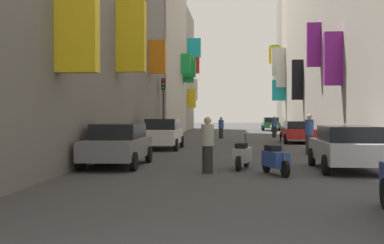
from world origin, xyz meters
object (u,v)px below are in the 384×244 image
(pedestrian_near_left, at_px, (208,145))
(pedestrian_near_right, at_px, (221,128))
(scooter_white, at_px, (274,127))
(scooter_silver, at_px, (242,155))
(parked_car_red, at_px, (298,131))
(parked_car_grey, at_px, (118,144))
(parked_car_green, at_px, (271,124))
(scooter_green, at_px, (274,129))
(scooter_blue, at_px, (275,159))
(pedestrian_crossing, at_px, (309,134))
(parked_car_silver, at_px, (347,147))
(pedestrian_mid_street, at_px, (274,127))
(traffic_light_near_corner, at_px, (163,98))
(parked_car_white, at_px, (162,133))

(pedestrian_near_left, relative_size, pedestrian_near_right, 1.09)
(scooter_white, bearing_deg, scooter_silver, -95.86)
(parked_car_red, bearing_deg, parked_car_grey, -117.63)
(parked_car_grey, bearing_deg, parked_car_green, 78.56)
(scooter_silver, distance_m, pedestrian_near_right, 20.88)
(parked_car_red, relative_size, scooter_green, 2.35)
(scooter_blue, bearing_deg, pedestrian_crossing, 75.07)
(parked_car_silver, distance_m, parked_car_grey, 7.58)
(pedestrian_mid_street, bearing_deg, parked_car_red, -83.22)
(parked_car_red, relative_size, scooter_white, 2.37)
(scooter_white, bearing_deg, traffic_light_near_corner, -115.57)
(parked_car_red, relative_size, pedestrian_mid_street, 2.67)
(parked_car_green, relative_size, scooter_silver, 2.09)
(pedestrian_near_left, xyz_separation_m, pedestrian_mid_street, (3.80, 24.29, -0.06))
(scooter_white, distance_m, scooter_silver, 34.87)
(scooter_blue, height_order, pedestrian_near_left, pedestrian_near_left)
(parked_car_grey, distance_m, traffic_light_near_corner, 16.49)
(parked_car_grey, distance_m, parked_car_white, 8.81)
(scooter_silver, xyz_separation_m, pedestrian_crossing, (2.99, 6.19, 0.43))
(scooter_silver, distance_m, pedestrian_crossing, 6.89)
(parked_car_green, relative_size, traffic_light_near_corner, 0.95)
(scooter_green, height_order, traffic_light_near_corner, traffic_light_near_corner)
(parked_car_white, bearing_deg, parked_car_red, 39.45)
(parked_car_red, xyz_separation_m, pedestrian_mid_street, (-0.88, 7.41, 0.07))
(parked_car_white, xyz_separation_m, scooter_white, (7.49, 25.25, -0.34))
(scooter_silver, bearing_deg, scooter_blue, -58.23)
(parked_car_green, bearing_deg, parked_car_grey, -101.44)
(parked_car_grey, distance_m, pedestrian_mid_street, 23.47)
(parked_car_green, distance_m, scooter_silver, 39.28)
(parked_car_grey, bearing_deg, scooter_white, 77.09)
(parked_car_grey, relative_size, scooter_silver, 2.33)
(parked_car_grey, xyz_separation_m, scooter_blue, (5.18, -2.15, -0.30))
(scooter_green, bearing_deg, parked_car_silver, -89.52)
(parked_car_white, xyz_separation_m, pedestrian_mid_street, (6.65, 13.61, -0.01))
(parked_car_green, xyz_separation_m, scooter_white, (0.02, -4.43, -0.27))
(pedestrian_crossing, bearing_deg, traffic_light_near_corner, 126.19)
(scooter_white, bearing_deg, parked_car_red, -89.85)
(scooter_blue, distance_m, pedestrian_near_left, 2.06)
(parked_car_grey, bearing_deg, scooter_green, 75.28)
(scooter_silver, bearing_deg, scooter_green, 83.86)
(pedestrian_near_right, relative_size, traffic_light_near_corner, 0.38)
(parked_car_green, relative_size, pedestrian_near_left, 2.31)
(traffic_light_near_corner, bearing_deg, scooter_green, 55.13)
(parked_car_silver, relative_size, parked_car_red, 1.00)
(traffic_light_near_corner, bearing_deg, pedestrian_mid_street, 38.44)
(scooter_blue, relative_size, pedestrian_crossing, 1.03)
(parked_car_white, bearing_deg, parked_car_green, 75.88)
(pedestrian_near_left, bearing_deg, parked_car_silver, 14.10)
(parked_car_white, relative_size, scooter_silver, 2.27)
(scooter_blue, xyz_separation_m, pedestrian_crossing, (2.05, 7.70, 0.43))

